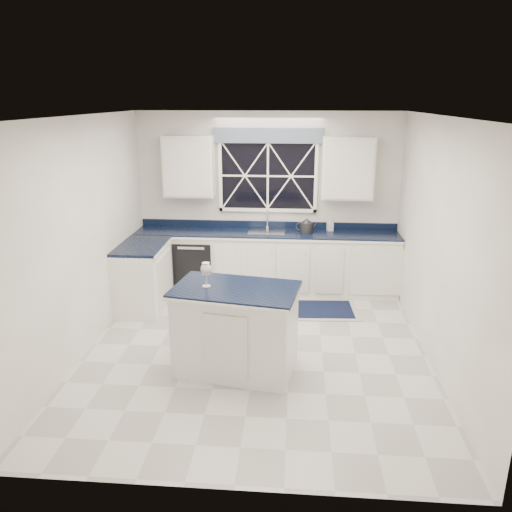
# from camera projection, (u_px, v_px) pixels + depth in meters

# --- Properties ---
(ground) EXTENTS (4.50, 4.50, 0.00)m
(ground) POSITION_uv_depth(u_px,v_px,m) (256.00, 350.00, 5.98)
(ground) COLOR silver
(ground) RESTS_ON ground
(back_wall) EXTENTS (4.00, 0.10, 2.70)m
(back_wall) POSITION_uv_depth(u_px,v_px,m) (268.00, 201.00, 7.70)
(back_wall) COLOR white
(back_wall) RESTS_ON ground
(base_cabinets) EXTENTS (3.99, 1.60, 0.90)m
(base_cabinets) POSITION_uv_depth(u_px,v_px,m) (244.00, 266.00, 7.56)
(base_cabinets) COLOR white
(base_cabinets) RESTS_ON ground
(countertop) EXTENTS (3.98, 0.64, 0.04)m
(countertop) POSITION_uv_depth(u_px,v_px,m) (267.00, 233.00, 7.55)
(countertop) COLOR black
(countertop) RESTS_ON base_cabinets
(dishwasher) EXTENTS (0.60, 0.58, 0.82)m
(dishwasher) POSITION_uv_depth(u_px,v_px,m) (196.00, 263.00, 7.79)
(dishwasher) COLOR black
(dishwasher) RESTS_ON ground
(window) EXTENTS (1.65, 0.09, 1.26)m
(window) POSITION_uv_depth(u_px,v_px,m) (268.00, 171.00, 7.51)
(window) COLOR black
(window) RESTS_ON ground
(upper_cabinets) EXTENTS (3.10, 0.34, 0.90)m
(upper_cabinets) POSITION_uv_depth(u_px,v_px,m) (267.00, 167.00, 7.37)
(upper_cabinets) COLOR white
(upper_cabinets) RESTS_ON ground
(faucet) EXTENTS (0.05, 0.20, 0.30)m
(faucet) POSITION_uv_depth(u_px,v_px,m) (267.00, 219.00, 7.68)
(faucet) COLOR silver
(faucet) RESTS_ON countertop
(island) EXTENTS (1.41, 0.99, 0.97)m
(island) POSITION_uv_depth(u_px,v_px,m) (236.00, 329.00, 5.40)
(island) COLOR white
(island) RESTS_ON ground
(rug) EXTENTS (1.28, 0.82, 0.02)m
(rug) POSITION_uv_depth(u_px,v_px,m) (313.00, 309.00, 7.08)
(rug) COLOR #A9A9A4
(rug) RESTS_ON ground
(kettle) EXTENTS (0.31, 0.20, 0.22)m
(kettle) POSITION_uv_depth(u_px,v_px,m) (306.00, 226.00, 7.50)
(kettle) COLOR #2A2A2D
(kettle) RESTS_ON countertop
(wine_glass) EXTENTS (0.11, 0.11, 0.27)m
(wine_glass) POSITION_uv_depth(u_px,v_px,m) (206.00, 270.00, 5.24)
(wine_glass) COLOR silver
(wine_glass) RESTS_ON island
(soap_bottle) EXTENTS (0.11, 0.11, 0.19)m
(soap_bottle) POSITION_uv_depth(u_px,v_px,m) (330.00, 225.00, 7.59)
(soap_bottle) COLOR silver
(soap_bottle) RESTS_ON countertop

